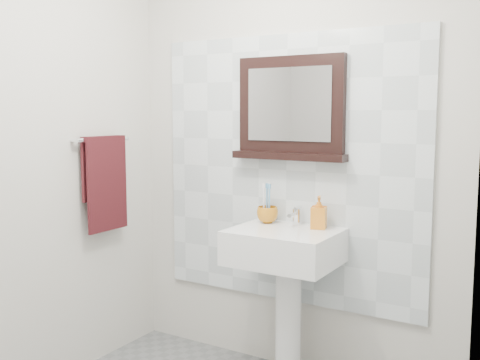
% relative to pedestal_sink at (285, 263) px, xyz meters
% --- Properties ---
extents(back_wall, '(2.00, 0.01, 2.50)m').
position_rel_pedestal_sink_xyz_m(back_wall, '(-0.10, 0.23, 0.57)').
color(back_wall, beige).
rests_on(back_wall, ground).
extents(left_wall, '(0.01, 2.20, 2.50)m').
position_rel_pedestal_sink_xyz_m(left_wall, '(-1.10, -0.87, 0.57)').
color(left_wall, beige).
rests_on(left_wall, ground).
extents(right_wall, '(0.01, 2.20, 2.50)m').
position_rel_pedestal_sink_xyz_m(right_wall, '(0.90, -0.87, 0.57)').
color(right_wall, beige).
rests_on(right_wall, ground).
extents(splashback, '(1.60, 0.02, 1.50)m').
position_rel_pedestal_sink_xyz_m(splashback, '(-0.10, 0.21, 0.47)').
color(splashback, silver).
rests_on(splashback, back_wall).
extents(pedestal_sink, '(0.55, 0.44, 0.96)m').
position_rel_pedestal_sink_xyz_m(pedestal_sink, '(0.00, 0.00, 0.00)').
color(pedestal_sink, white).
rests_on(pedestal_sink, ground).
extents(toothbrush_cup, '(0.12, 0.12, 0.09)m').
position_rel_pedestal_sink_xyz_m(toothbrush_cup, '(-0.17, 0.11, 0.23)').
color(toothbrush_cup, '#BD7216').
rests_on(toothbrush_cup, pedestal_sink).
extents(toothbrushes, '(0.05, 0.04, 0.21)m').
position_rel_pedestal_sink_xyz_m(toothbrushes, '(-0.17, 0.11, 0.31)').
color(toothbrushes, white).
rests_on(toothbrushes, toothbrush_cup).
extents(soap_dispenser, '(0.10, 0.10, 0.17)m').
position_rel_pedestal_sink_xyz_m(soap_dispenser, '(0.14, 0.11, 0.27)').
color(soap_dispenser, '#CE5518').
rests_on(soap_dispenser, pedestal_sink).
extents(framed_mirror, '(0.66, 0.11, 0.56)m').
position_rel_pedestal_sink_xyz_m(framed_mirror, '(-0.07, 0.19, 0.81)').
color(framed_mirror, black).
rests_on(framed_mirror, back_wall).
extents(towel_bar, '(0.07, 0.40, 0.03)m').
position_rel_pedestal_sink_xyz_m(towel_bar, '(-1.05, -0.25, 0.64)').
color(towel_bar, silver).
rests_on(towel_bar, left_wall).
extents(hand_towel, '(0.06, 0.30, 0.55)m').
position_rel_pedestal_sink_xyz_m(hand_towel, '(-1.04, -0.25, 0.43)').
color(hand_towel, '#350E12').
rests_on(hand_towel, towel_bar).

